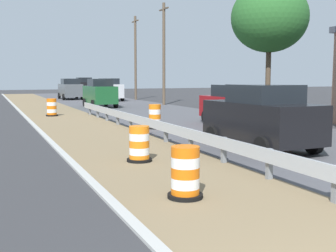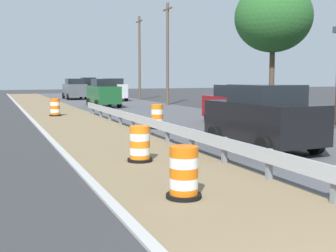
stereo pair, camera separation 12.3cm
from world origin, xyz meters
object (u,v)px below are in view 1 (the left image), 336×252
traffic_barrel_nearest (185,175)px  car_trailing_near_lane (238,105)px  car_lead_near_lane (261,117)px  car_mid_far_lane (84,87)px  car_trailing_far_lane (70,89)px  car_distant_a (109,90)px  utility_pole_far (135,57)px  car_lead_far_lane (100,93)px  utility_pole_mid (164,53)px  traffic_barrel_far (52,108)px  traffic_barrel_mid (155,118)px  traffic_barrel_close (139,146)px

traffic_barrel_nearest → car_trailing_near_lane: (7.65, 10.28, 0.52)m
car_lead_near_lane → car_mid_far_lane: bearing=-6.4°
car_trailing_far_lane → car_distant_a: 5.23m
car_trailing_near_lane → utility_pole_far: 24.52m
traffic_barrel_nearest → car_lead_near_lane: car_lead_near_lane is taller
traffic_barrel_nearest → car_distant_a: bearing=77.1°
car_lead_far_lane → car_distant_a: (3.09, 8.58, 0.00)m
car_trailing_near_lane → car_trailing_far_lane: car_trailing_far_lane is taller
car_mid_far_lane → utility_pole_mid: bearing=8.2°
utility_pole_far → utility_pole_mid: bearing=-93.3°
traffic_barrel_far → car_lead_near_lane: size_ratio=0.25×
car_lead_near_lane → utility_pole_mid: bearing=-16.4°
traffic_barrel_mid → car_trailing_near_lane: (4.17, -0.27, 0.47)m
car_lead_near_lane → car_distant_a: 29.75m
traffic_barrel_nearest → traffic_barrel_mid: (3.48, 10.55, 0.04)m
car_lead_near_lane → car_trailing_near_lane: 6.95m
car_distant_a → car_lead_far_lane: bearing=-18.7°
car_trailing_near_lane → utility_pole_mid: bearing=168.7°
car_distant_a → utility_pole_mid: bearing=18.2°
car_mid_far_lane → car_trailing_far_lane: size_ratio=0.94×
traffic_barrel_nearest → car_lead_near_lane: bearing=41.5°
car_trailing_near_lane → car_lead_far_lane: bearing=-170.4°
traffic_barrel_far → car_distant_a: (7.57, 14.91, 0.61)m
traffic_barrel_close → utility_pole_mid: bearing=66.0°
traffic_barrel_nearest → utility_pole_mid: 27.87m
traffic_barrel_far → car_distant_a: bearing=63.1°
car_trailing_near_lane → car_mid_far_lane: size_ratio=1.07×
traffic_barrel_mid → traffic_barrel_close: bearing=-114.5°
traffic_barrel_nearest → car_distant_a: 34.51m
utility_pole_mid → traffic_barrel_close: bearing=-114.0°
car_lead_far_lane → car_distant_a: same height
utility_pole_mid → car_trailing_far_lane: bearing=114.1°
car_lead_near_lane → car_distant_a: (3.13, 29.59, 0.05)m
traffic_barrel_nearest → car_lead_near_lane: 6.14m
traffic_barrel_nearest → car_trailing_near_lane: bearing=53.4°
car_lead_far_lane → utility_pole_mid: utility_pole_mid is taller
car_distant_a → utility_pole_far: (2.96, 0.74, 3.26)m
car_mid_far_lane → utility_pole_far: utility_pole_far is taller
traffic_barrel_close → utility_pole_far: size_ratio=0.12×
car_lead_far_lane → car_trailing_far_lane: car_lead_far_lane is taller
traffic_barrel_far → utility_pole_far: (10.53, 15.65, 3.87)m
car_mid_far_lane → car_trailing_far_lane: 8.76m
car_lead_far_lane → utility_pole_far: (6.05, 9.32, 3.26)m
car_lead_near_lane → utility_pole_far: (6.08, 30.33, 3.31)m
traffic_barrel_mid → car_trailing_far_lane: size_ratio=0.25×
car_trailing_near_lane → car_mid_far_lane: bearing=177.6°
traffic_barrel_close → car_lead_near_lane: size_ratio=0.23×
car_mid_far_lane → traffic_barrel_nearest: bearing=-7.9°
traffic_barrel_far → utility_pole_far: bearing=56.1°
car_mid_far_lane → car_lead_far_lane: bearing=-7.0°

